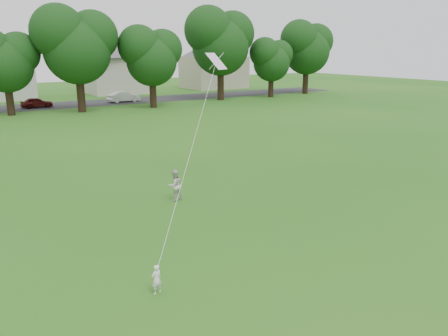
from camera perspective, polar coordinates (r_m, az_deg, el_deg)
ground at (r=12.96m, az=-3.22°, el=-13.22°), size 160.00×160.00×0.00m
street at (r=52.62m, az=-26.49°, el=6.96°), size 90.00×7.00×0.01m
toddler at (r=11.81m, az=-8.81°, el=-14.18°), size 0.33×0.25×0.82m
older_boy at (r=18.40m, az=-6.45°, el=-2.25°), size 0.71×0.59×1.33m
kite at (r=15.42m, az=-3.90°, el=3.81°), size 3.85×4.31×11.17m
tree_row at (r=47.34m, az=-20.44°, el=14.70°), size 81.23×8.95×11.49m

